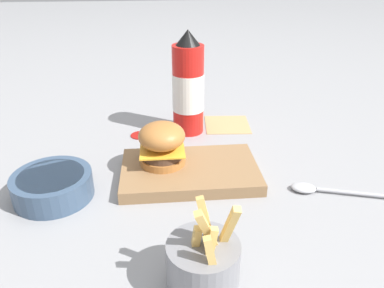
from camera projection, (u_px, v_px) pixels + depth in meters
ground_plane at (190, 178)px, 0.76m from camera, size 6.00×6.00×0.00m
serving_board at (192, 171)px, 0.76m from camera, size 0.27×0.17×0.02m
burger at (162, 143)px, 0.74m from camera, size 0.09×0.09×0.09m
ketchup_bottle at (188, 88)px, 0.90m from camera, size 0.08×0.08×0.25m
fries_basket at (203, 263)px, 0.50m from camera, size 0.10×0.10×0.14m
side_bowl at (53, 185)px, 0.69m from camera, size 0.15×0.15×0.05m
spoon at (316, 189)px, 0.71m from camera, size 0.18×0.07×0.01m
ketchup_puddle at (140, 135)px, 0.93m from camera, size 0.05×0.05×0.00m
parchment_square at (227, 124)px, 0.99m from camera, size 0.12×0.12×0.00m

